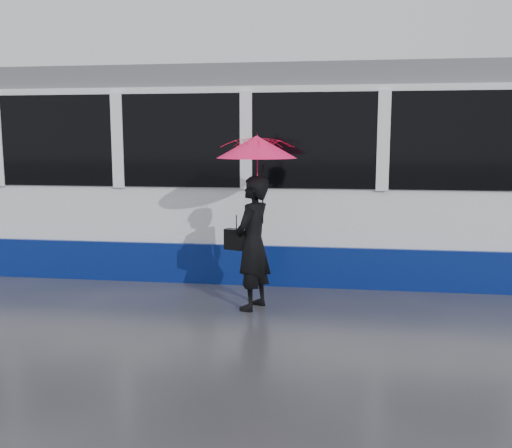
# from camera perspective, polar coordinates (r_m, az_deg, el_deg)

# --- Properties ---
(ground) EXTENTS (90.00, 90.00, 0.00)m
(ground) POSITION_cam_1_polar(r_m,az_deg,el_deg) (7.52, 5.38, -8.75)
(ground) COLOR #2A2A2F
(ground) RESTS_ON ground
(rails) EXTENTS (34.00, 1.51, 0.02)m
(rails) POSITION_cam_1_polar(r_m,az_deg,el_deg) (9.94, 6.09, -4.44)
(rails) COLOR #3F3D38
(rails) RESTS_ON ground
(tram) EXTENTS (26.00, 2.56, 3.35)m
(tram) POSITION_cam_1_polar(r_m,az_deg,el_deg) (9.74, 3.09, 5.03)
(tram) COLOR white
(tram) RESTS_ON ground
(woman) EXTENTS (0.60, 0.74, 1.76)m
(woman) POSITION_cam_1_polar(r_m,az_deg,el_deg) (7.44, -0.32, -1.93)
(woman) COLOR black
(woman) RESTS_ON ground
(umbrella) EXTENTS (1.31, 1.31, 1.19)m
(umbrella) POSITION_cam_1_polar(r_m,az_deg,el_deg) (7.32, 0.06, 6.15)
(umbrella) COLOR #E41366
(umbrella) RESTS_ON ground
(handbag) EXTENTS (0.34, 0.23, 0.45)m
(handbag) POSITION_cam_1_polar(r_m,az_deg,el_deg) (7.49, -1.96, -1.54)
(handbag) COLOR black
(handbag) RESTS_ON ground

